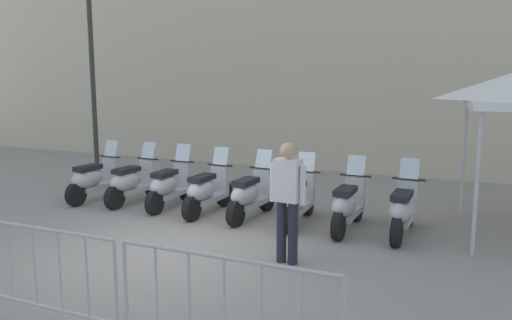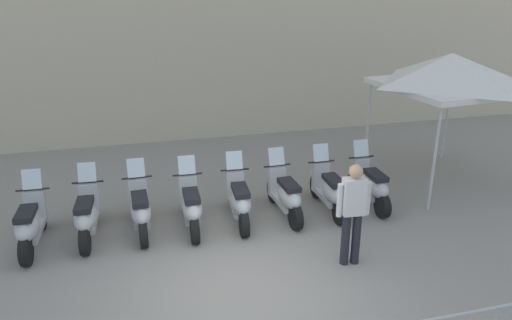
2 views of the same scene
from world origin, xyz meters
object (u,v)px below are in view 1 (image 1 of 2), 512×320
at_px(motorcycle_3, 207,191).
at_px(officer_mid_plaza, 288,196).
at_px(motorcycle_2, 169,186).
at_px(motorcycle_4, 250,195).
at_px(motorcycle_1, 132,182).
at_px(motorcycle_5, 297,200).
at_px(motorcycle_6, 347,205).
at_px(street_lamp, 91,47).
at_px(motorcycle_0, 94,180).
at_px(motorcycle_7, 403,210).
at_px(barrier_segment_1, 35,274).
at_px(barrier_segment_2, 224,314).

relative_size(motorcycle_3, officer_mid_plaza, 1.00).
relative_size(motorcycle_2, motorcycle_4, 1.00).
xyz_separation_m(motorcycle_1, officer_mid_plaza, (3.93, -2.38, 0.53)).
distance_m(motorcycle_5, motorcycle_6, 0.91).
height_order(motorcycle_1, motorcycle_6, same).
distance_m(motorcycle_1, motorcycle_3, 1.83).
relative_size(motorcycle_1, street_lamp, 0.31).
bearing_deg(motorcycle_5, motorcycle_4, 174.25).
relative_size(motorcycle_0, motorcycle_3, 1.00).
distance_m(motorcycle_0, motorcycle_4, 3.66).
bearing_deg(motorcycle_7, barrier_segment_1, -130.93).
height_order(motorcycle_4, motorcycle_5, same).
bearing_deg(motorcycle_7, motorcycle_0, 174.23).
relative_size(motorcycle_1, barrier_segment_1, 0.79).
bearing_deg(motorcycle_7, motorcycle_3, 174.45).
bearing_deg(motorcycle_2, motorcycle_0, 176.85).
bearing_deg(motorcycle_5, motorcycle_7, -5.52).
bearing_deg(motorcycle_0, street_lamp, 123.54).
xyz_separation_m(motorcycle_4, motorcycle_7, (2.74, -0.27, 0.00)).
bearing_deg(barrier_segment_1, motorcycle_7, 49.07).
relative_size(motorcycle_0, motorcycle_4, 1.00).
bearing_deg(motorcycle_6, motorcycle_4, 173.41).
relative_size(motorcycle_1, motorcycle_5, 1.00).
height_order(motorcycle_5, motorcycle_7, same).
relative_size(motorcycle_6, barrier_segment_1, 0.79).
distance_m(motorcycle_4, street_lamp, 6.21).
xyz_separation_m(motorcycle_5, barrier_segment_1, (-1.86, -4.42, 0.07)).
height_order(motorcycle_6, street_lamp, street_lamp).
relative_size(motorcycle_0, officer_mid_plaza, 1.00).
height_order(motorcycle_3, street_lamp, street_lamp).
relative_size(barrier_segment_1, street_lamp, 0.39).
xyz_separation_m(motorcycle_2, street_lamp, (-3.15, 2.08, 2.92)).
bearing_deg(motorcycle_4, motorcycle_2, 171.35).
xyz_separation_m(motorcycle_4, officer_mid_plaza, (1.21, -2.00, 0.53)).
bearing_deg(street_lamp, motorcycle_0, -56.46).
distance_m(motorcycle_0, motorcycle_1, 0.92).
bearing_deg(motorcycle_2, motorcycle_7, -6.82).
height_order(motorcycle_6, barrier_segment_1, motorcycle_6).
bearing_deg(motorcycle_4, barrier_segment_2, -74.45).
bearing_deg(motorcycle_1, barrier_segment_1, -70.07).
bearing_deg(barrier_segment_1, barrier_segment_2, -6.20).
bearing_deg(motorcycle_0, motorcycle_1, 0.34).
relative_size(motorcycle_6, officer_mid_plaza, 1.00).
bearing_deg(motorcycle_0, motorcycle_6, -6.12).
bearing_deg(motorcycle_0, motorcycle_3, -6.05).
height_order(motorcycle_0, barrier_segment_1, motorcycle_0).
distance_m(motorcycle_2, street_lamp, 4.77).
bearing_deg(motorcycle_4, motorcycle_0, 174.11).
height_order(motorcycle_1, motorcycle_2, same).
bearing_deg(motorcycle_7, motorcycle_6, 176.39).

